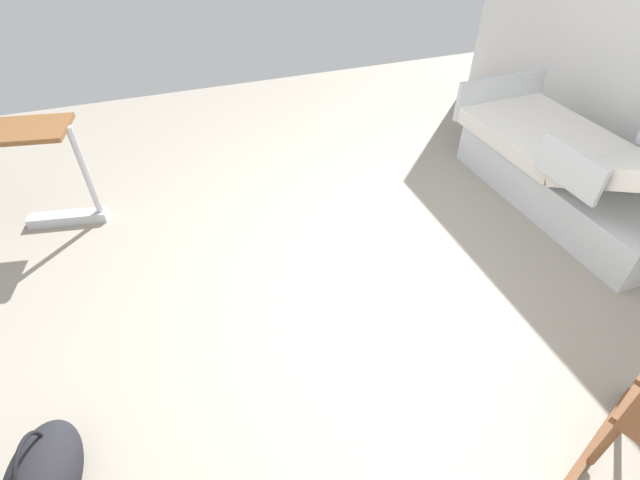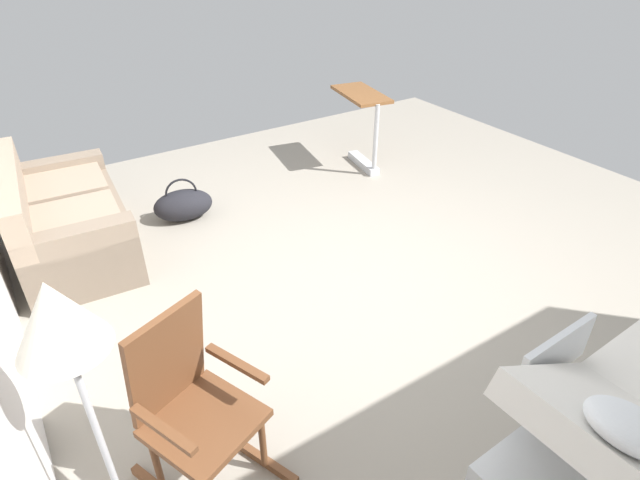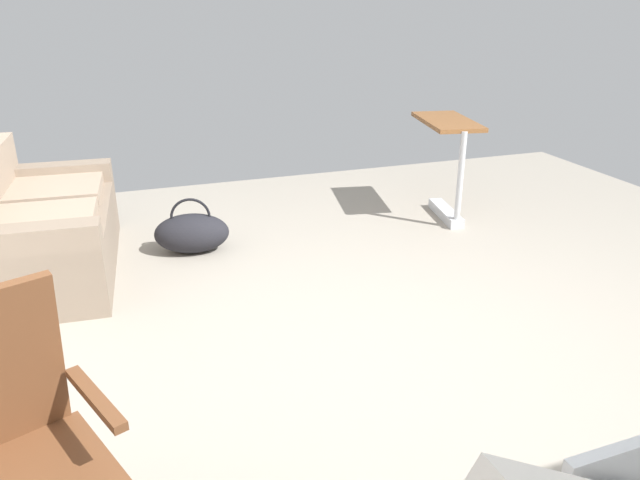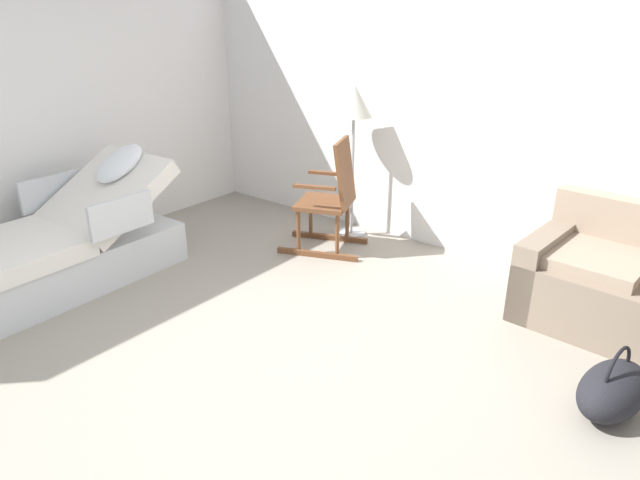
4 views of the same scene
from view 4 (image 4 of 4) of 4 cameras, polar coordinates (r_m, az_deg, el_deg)
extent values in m
plane|color=gray|center=(3.65, -6.63, -13.43)|extent=(7.11, 7.11, 0.00)
cube|color=white|center=(5.19, 13.84, 13.22)|extent=(5.89, 0.10, 2.70)
cube|color=silver|center=(5.08, -24.77, -2.34)|extent=(0.93, 1.96, 0.35)
cube|color=white|center=(5.16, -20.73, 4.36)|extent=(0.94, 0.92, 0.59)
ellipsoid|color=white|center=(5.18, -19.58, 7.29)|extent=(0.35, 0.50, 0.36)
cube|color=silver|center=(5.49, -25.46, 4.41)|extent=(0.05, 0.56, 0.28)
cube|color=silver|center=(4.65, -19.36, 2.35)|extent=(0.05, 0.56, 0.28)
cylinder|color=black|center=(5.79, -19.63, 0.06)|extent=(0.10, 0.10, 0.10)
cylinder|color=black|center=(5.24, -15.10, -1.74)|extent=(0.10, 0.10, 0.10)
cube|color=gray|center=(4.41, 25.86, -1.77)|extent=(0.71, 0.69, 0.10)
cube|color=#7D6C5C|center=(4.60, 21.62, -2.64)|extent=(0.24, 0.86, 0.60)
cube|color=brown|center=(5.57, 0.95, 0.28)|extent=(0.72, 0.32, 0.05)
cube|color=brown|center=(5.19, -0.31, -1.46)|extent=(0.72, 0.32, 0.05)
cylinder|color=brown|center=(5.17, -2.20, 1.15)|extent=(0.04, 0.04, 0.40)
cylinder|color=brown|center=(5.51, -0.95, 2.56)|extent=(0.04, 0.04, 0.40)
cylinder|color=brown|center=(5.07, 1.76, 0.73)|extent=(0.04, 0.04, 0.40)
cylinder|color=brown|center=(5.42, 2.77, 2.18)|extent=(0.04, 0.04, 0.40)
cube|color=brown|center=(5.22, 0.35, 3.73)|extent=(0.61, 0.62, 0.04)
cube|color=brown|center=(5.09, 2.54, 6.73)|extent=(0.27, 0.45, 0.60)
cube|color=brown|center=(4.95, -0.59, 5.33)|extent=(0.37, 0.19, 0.03)
cube|color=brown|center=(5.37, 0.83, 6.74)|extent=(0.37, 0.19, 0.03)
cylinder|color=#B2B5BA|center=(5.70, 3.15, 0.70)|extent=(0.28, 0.28, 0.03)
cylinder|color=#B2B5BA|center=(5.51, 3.28, 6.40)|extent=(0.03, 0.03, 1.15)
cone|color=beige|center=(5.35, 3.46, 13.87)|extent=(0.34, 0.34, 0.30)
ellipsoid|color=black|center=(3.65, 27.38, -13.31)|extent=(0.41, 0.61, 0.30)
torus|color=black|center=(3.58, 27.76, -11.61)|extent=(0.07, 0.30, 0.30)
camera|label=1|loc=(4.48, 24.75, 23.45)|focal=26.12mm
camera|label=2|loc=(6.37, -10.10, 25.73)|focal=28.71mm
camera|label=3|loc=(5.87, -15.60, 19.00)|focal=34.11mm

